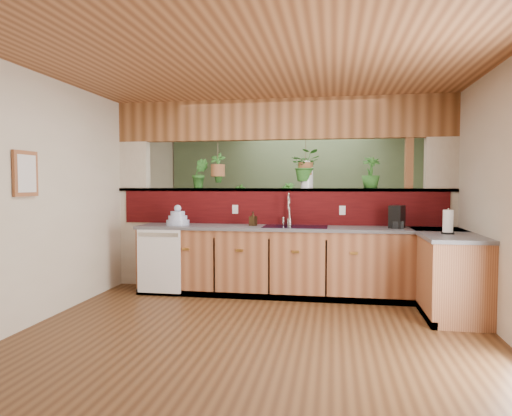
% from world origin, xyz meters
% --- Properties ---
extents(ground, '(4.60, 7.00, 0.01)m').
position_xyz_m(ground, '(0.00, 0.00, 0.00)').
color(ground, '#4C2E17').
rests_on(ground, ground).
extents(ceiling, '(4.60, 7.00, 0.01)m').
position_xyz_m(ceiling, '(0.00, 0.00, 2.60)').
color(ceiling, brown).
rests_on(ceiling, ground).
extents(wall_back, '(4.60, 0.02, 2.60)m').
position_xyz_m(wall_back, '(0.00, 3.50, 1.30)').
color(wall_back, beige).
rests_on(wall_back, ground).
extents(wall_front, '(4.60, 0.02, 2.60)m').
position_xyz_m(wall_front, '(0.00, -3.50, 1.30)').
color(wall_front, beige).
rests_on(wall_front, ground).
extents(wall_left, '(0.02, 7.00, 2.60)m').
position_xyz_m(wall_left, '(-2.30, 0.00, 1.30)').
color(wall_left, beige).
rests_on(wall_left, ground).
extents(wall_right, '(0.02, 7.00, 2.60)m').
position_xyz_m(wall_right, '(2.30, 0.00, 1.30)').
color(wall_right, beige).
rests_on(wall_right, ground).
extents(pass_through_partition, '(4.60, 0.21, 2.60)m').
position_xyz_m(pass_through_partition, '(0.03, 1.35, 1.19)').
color(pass_through_partition, beige).
rests_on(pass_through_partition, ground).
extents(pass_through_ledge, '(4.60, 0.21, 0.04)m').
position_xyz_m(pass_through_ledge, '(0.00, 1.35, 1.37)').
color(pass_through_ledge, brown).
rests_on(pass_through_ledge, ground).
extents(header_beam, '(4.60, 0.15, 0.55)m').
position_xyz_m(header_beam, '(0.00, 1.35, 2.33)').
color(header_beam, brown).
rests_on(header_beam, ground).
extents(sage_backwall, '(4.55, 0.02, 2.55)m').
position_xyz_m(sage_backwall, '(0.00, 3.48, 1.30)').
color(sage_backwall, '#576E4B').
rests_on(sage_backwall, ground).
extents(countertop, '(4.14, 1.52, 0.90)m').
position_xyz_m(countertop, '(0.84, 0.87, 0.45)').
color(countertop, brown).
rests_on(countertop, ground).
extents(dishwasher, '(0.58, 0.03, 0.82)m').
position_xyz_m(dishwasher, '(-1.48, 0.66, 0.46)').
color(dishwasher, white).
rests_on(dishwasher, ground).
extents(navy_sink, '(0.82, 0.50, 0.18)m').
position_xyz_m(navy_sink, '(0.25, 0.98, 0.82)').
color(navy_sink, black).
rests_on(navy_sink, countertop).
extents(framed_print, '(0.04, 0.35, 0.45)m').
position_xyz_m(framed_print, '(-2.27, -0.80, 1.55)').
color(framed_print, brown).
rests_on(framed_print, wall_left).
extents(faucet, '(0.19, 0.19, 0.43)m').
position_xyz_m(faucet, '(0.15, 1.13, 1.13)').
color(faucet, '#B7B7B2').
rests_on(faucet, countertop).
extents(dish_stack, '(0.31, 0.31, 0.27)m').
position_xyz_m(dish_stack, '(-1.33, 0.96, 0.98)').
color(dish_stack, '#AAB8DB').
rests_on(dish_stack, countertop).
extents(soap_dispenser, '(0.10, 0.11, 0.18)m').
position_xyz_m(soap_dispenser, '(-0.31, 1.00, 0.99)').
color(soap_dispenser, '#332412').
rests_on(soap_dispenser, countertop).
extents(coffee_maker, '(0.15, 0.25, 0.28)m').
position_xyz_m(coffee_maker, '(1.51, 0.99, 1.03)').
color(coffee_maker, black).
rests_on(coffee_maker, countertop).
extents(paper_towel, '(0.13, 0.13, 0.28)m').
position_xyz_m(paper_towel, '(1.97, 0.40, 1.03)').
color(paper_towel, black).
rests_on(paper_towel, countertop).
extents(glass_jar, '(0.17, 0.17, 0.38)m').
position_xyz_m(glass_jar, '(0.37, 1.35, 1.58)').
color(glass_jar, silver).
rests_on(glass_jar, pass_through_ledge).
extents(ledge_plant_left, '(0.26, 0.22, 0.41)m').
position_xyz_m(ledge_plant_left, '(-1.13, 1.35, 1.59)').
color(ledge_plant_left, '#2A6824').
rests_on(ledge_plant_left, pass_through_ledge).
extents(ledge_plant_right, '(0.27, 0.27, 0.42)m').
position_xyz_m(ledge_plant_right, '(1.22, 1.35, 1.60)').
color(ledge_plant_right, '#2A6824').
rests_on(ledge_plant_right, pass_through_ledge).
extents(hanging_plant_a, '(0.25, 0.20, 0.54)m').
position_xyz_m(hanging_plant_a, '(-0.87, 1.35, 1.81)').
color(hanging_plant_a, brown).
rests_on(hanging_plant_a, header_beam).
extents(hanging_plant_b, '(0.40, 0.35, 0.55)m').
position_xyz_m(hanging_plant_b, '(0.36, 1.35, 1.88)').
color(hanging_plant_b, brown).
rests_on(hanging_plant_b, header_beam).
extents(shelving_console, '(1.68, 0.98, 1.08)m').
position_xyz_m(shelving_console, '(-0.52, 3.25, 0.50)').
color(shelving_console, black).
rests_on(shelving_console, ground).
extents(shelf_plant_a, '(0.24, 0.19, 0.40)m').
position_xyz_m(shelf_plant_a, '(-0.94, 3.25, 1.24)').
color(shelf_plant_a, '#2A6824').
rests_on(shelf_plant_a, shelving_console).
extents(shelf_plant_b, '(0.30, 0.30, 0.43)m').
position_xyz_m(shelf_plant_b, '(-0.07, 3.25, 1.26)').
color(shelf_plant_b, '#2A6824').
rests_on(shelf_plant_b, shelving_console).
extents(floor_plant, '(0.63, 0.55, 0.68)m').
position_xyz_m(floor_plant, '(0.72, 2.53, 0.34)').
color(floor_plant, '#2A6824').
rests_on(floor_plant, ground).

